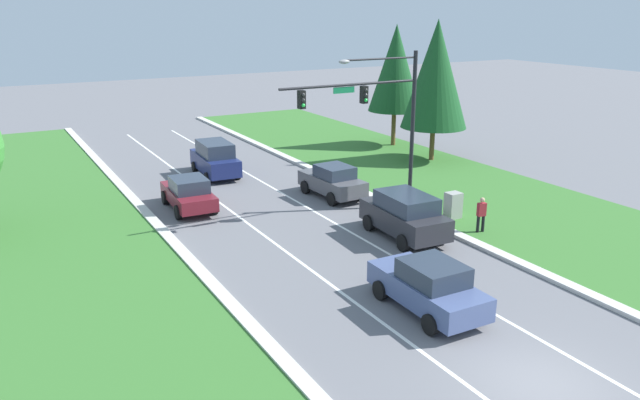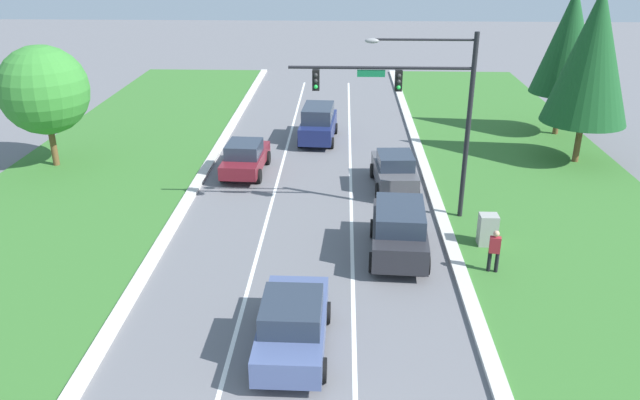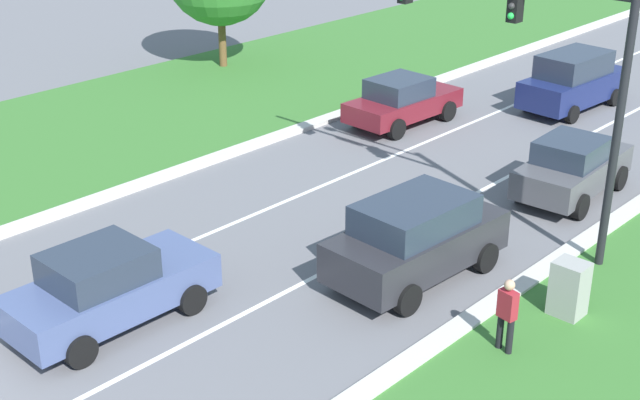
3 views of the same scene
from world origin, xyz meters
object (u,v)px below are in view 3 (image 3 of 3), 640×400
(traffic_signal_mast, at_px, (543,40))
(utility_cabinet, at_px, (569,290))
(graphite_sedan, at_px, (572,167))
(burgundy_sedan, at_px, (402,101))
(navy_suv, at_px, (573,81))
(charcoal_suv, at_px, (416,238))
(pedestrian, at_px, (507,313))
(slate_blue_sedan, at_px, (108,287))

(traffic_signal_mast, relative_size, utility_cabinet, 5.86)
(graphite_sedan, distance_m, burgundy_sedan, 7.56)
(navy_suv, relative_size, utility_cabinet, 3.56)
(burgundy_sedan, xyz_separation_m, charcoal_suv, (7.05, -8.48, 0.20))
(burgundy_sedan, height_order, pedestrian, pedestrian)
(slate_blue_sedan, distance_m, charcoal_suv, 6.99)
(utility_cabinet, distance_m, pedestrian, 2.16)
(navy_suv, distance_m, graphite_sedan, 8.26)
(navy_suv, distance_m, charcoal_suv, 14.53)
(traffic_signal_mast, relative_size, burgundy_sedan, 1.74)
(graphite_sedan, height_order, pedestrian, graphite_sedan)
(slate_blue_sedan, bearing_deg, graphite_sedan, 74.16)
(burgundy_sedan, relative_size, slate_blue_sedan, 0.99)
(charcoal_suv, xyz_separation_m, pedestrian, (3.25, -1.31, -0.11))
(pedestrian, bearing_deg, charcoal_suv, -11.81)
(navy_suv, bearing_deg, charcoal_suv, -72.29)
(slate_blue_sedan, distance_m, utility_cabinet, 9.81)
(traffic_signal_mast, height_order, navy_suv, traffic_signal_mast)
(charcoal_suv, distance_m, utility_cabinet, 3.60)
(navy_suv, xyz_separation_m, charcoal_suv, (3.59, -14.07, -0.01))
(charcoal_suv, xyz_separation_m, utility_cabinet, (3.49, 0.82, -0.38))
(pedestrian, bearing_deg, burgundy_sedan, -33.45)
(charcoal_suv, height_order, pedestrian, charcoal_suv)
(graphite_sedan, bearing_deg, slate_blue_sedan, -109.93)
(navy_suv, height_order, charcoal_suv, navy_suv)
(burgundy_sedan, distance_m, pedestrian, 14.21)
(traffic_signal_mast, bearing_deg, charcoal_suv, -103.31)
(graphite_sedan, distance_m, slate_blue_sedan, 13.39)
(graphite_sedan, relative_size, charcoal_suv, 0.92)
(slate_blue_sedan, bearing_deg, navy_suv, 91.02)
(burgundy_sedan, bearing_deg, slate_blue_sedan, -73.61)
(slate_blue_sedan, height_order, pedestrian, slate_blue_sedan)
(pedestrian, bearing_deg, traffic_signal_mast, -52.89)
(graphite_sedan, xyz_separation_m, pedestrian, (2.94, -8.10, 0.05))
(graphite_sedan, height_order, burgundy_sedan, graphite_sedan)
(graphite_sedan, relative_size, pedestrian, 2.54)
(burgundy_sedan, height_order, utility_cabinet, burgundy_sedan)
(burgundy_sedan, distance_m, utility_cabinet, 13.03)
(utility_cabinet, bearing_deg, traffic_signal_mast, 135.28)
(traffic_signal_mast, bearing_deg, burgundy_sedan, 147.47)
(graphite_sedan, distance_m, charcoal_suv, 6.80)
(pedestrian, bearing_deg, slate_blue_sedan, 44.99)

